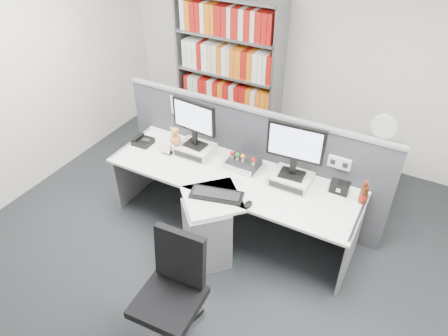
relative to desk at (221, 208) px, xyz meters
The scene contains 21 objects.
ground 0.75m from the desk, 90.00° to the right, with size 5.50×5.50×0.00m, color #2A2D31.
room_shell 1.46m from the desk, 90.00° to the right, with size 5.04×5.54×2.72m.
partition 0.68m from the desk, 89.59° to the left, with size 3.00×0.08×1.27m.
desk is the anchor object (origin of this frame).
monitor_riser_left 0.72m from the desk, 144.20° to the left, with size 0.38×0.31×0.10m.
monitor_riser_right 0.76m from the desk, 33.78° to the left, with size 0.38×0.31×0.10m.
monitor_left 0.94m from the desk, 144.06° to the left, with size 0.51×0.18×0.52m.
monitor_right 0.98m from the desk, 33.91° to the left, with size 0.55×0.19×0.56m.
desktop_pc 0.51m from the desk, 85.09° to the left, with size 0.31×0.28×0.08m.
figurines 0.56m from the desk, 87.08° to the left, with size 0.29×0.05×0.09m.
keyboard 0.31m from the desk, 80.67° to the right, with size 0.53×0.31×0.03m.
mouse 0.46m from the desk, 18.92° to the right, with size 0.07×0.11×0.04m, color black.
desk_phone 1.22m from the desk, 166.99° to the left, with size 0.21×0.20×0.09m.
desk_calendar 0.89m from the desk, 163.28° to the left, with size 0.10×0.08×0.12m.
plush_toy 0.91m from the desk, 157.38° to the left, with size 0.12×0.12×0.21m.
speaker 1.17m from the desk, 24.83° to the left, with size 0.18×0.10×0.12m, color black.
cola_bottle 1.37m from the desk, 19.06° to the left, with size 0.08×0.08×0.25m.
shelving_unit 2.12m from the desk, 115.96° to the left, with size 1.41×0.40×2.00m.
filing_cabinet 1.85m from the desk, 49.39° to the left, with size 0.45×0.61×0.70m.
desk_fan 1.92m from the desk, 49.38° to the left, with size 0.27×0.16×0.46m.
office_chair 1.14m from the desk, 80.81° to the right, with size 0.66×0.68×1.03m.
Camera 1 is at (1.52, -2.16, 3.28)m, focal length 33.47 mm.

